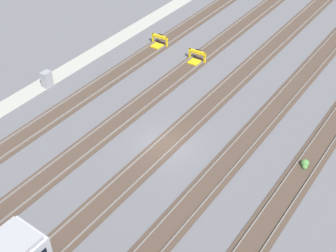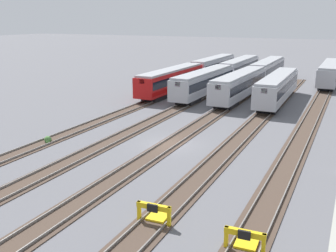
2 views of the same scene
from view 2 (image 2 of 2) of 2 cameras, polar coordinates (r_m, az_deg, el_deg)
name	(u,v)px [view 2 (image 2 of 2)]	position (r m, az deg, el deg)	size (l,w,h in m)	color
ground_plane	(170,145)	(35.05, 0.22, -2.72)	(400.00, 400.00, 0.00)	#5B5B60
rail_track_nearest	(289,162)	(32.25, 17.17, -4.98)	(90.00, 2.23, 0.21)	#47382D
rail_track_near_inner	(225,152)	(33.27, 8.33, -3.81)	(90.00, 2.24, 0.21)	#47382D
rail_track_middle	(170,144)	(35.04, 0.22, -2.65)	(90.00, 2.24, 0.21)	#47382D
rail_track_far_inner	(120,137)	(37.44, -6.97, -1.57)	(90.00, 2.23, 0.21)	#47382D
rail_track_farthest	(76,130)	(40.37, -13.20, -0.62)	(90.00, 2.23, 0.21)	#47382D
subway_car_front_row_leftmost	(330,73)	(72.06, 22.44, 7.16)	(18.01, 2.89, 3.70)	#ADAFB7
subway_car_front_row_left_inner	(240,85)	(55.34, 10.38, 5.92)	(18.05, 3.20, 3.70)	#ADAFB7
subway_car_front_row_centre	(277,87)	(54.26, 15.60, 5.42)	(18.04, 3.07, 3.70)	#ADAFB7
subway_car_front_row_right_inner	(268,69)	(73.37, 14.28, 7.97)	(18.02, 2.97, 3.70)	#ADAFB7
subway_car_front_row_rightmost	(240,68)	(74.54, 10.36, 8.30)	(18.02, 2.94, 3.70)	#ADAFB7
subway_car_back_row_leftmost	(172,80)	(58.86, 0.55, 6.72)	(18.02, 2.94, 3.70)	#B71414
subway_car_back_row_centre	(204,82)	(56.90, 5.29, 6.36)	(18.05, 3.20, 3.70)	#ADAFB7
subway_car_back_row_rightmost	(214,66)	(76.50, 6.64, 8.62)	(18.01, 2.87, 3.70)	#ADAFB7
bumper_stop_nearest_track	(246,240)	(20.16, 11.19, -15.89)	(1.38, 2.01, 1.22)	gold
bumper_stop_near_inner_track	(156,213)	(22.19, -1.80, -12.49)	(1.38, 2.01, 1.22)	gold
weed_clump	(48,140)	(37.23, -17.01, -1.93)	(0.92, 0.70, 0.64)	#4C7F3D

